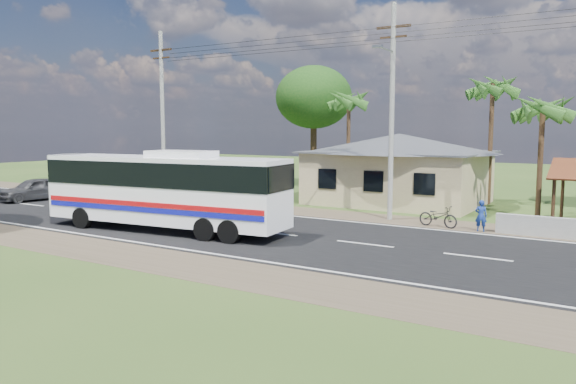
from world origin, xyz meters
name	(u,v)px	position (x,y,z in m)	size (l,w,h in m)	color
ground	(273,234)	(0.00, 0.00, 0.00)	(120.00, 120.00, 0.00)	#2D4A1A
road	(273,233)	(0.00, 0.00, 0.01)	(120.00, 16.00, 0.03)	black
house	(399,161)	(1.00, 13.00, 2.64)	(12.40, 10.00, 5.00)	#C6B384
utility_poles	(386,108)	(2.67, 6.49, 5.77)	(32.80, 2.22, 11.00)	#9E9E99
palm_near	(543,109)	(9.50, 11.00, 5.71)	(2.80, 2.80, 6.70)	#47301E
palm_mid	(493,89)	(6.00, 15.50, 7.16)	(2.80, 2.80, 8.20)	#47301E
palm_far	(349,101)	(-4.00, 16.00, 6.68)	(2.80, 2.80, 7.70)	#47301E
tree_behind_house	(314,98)	(-8.00, 18.00, 7.12)	(6.00, 6.00, 9.61)	#47301E
coach_bus	(164,185)	(-4.59, -2.10, 2.13)	(12.22, 3.80, 3.73)	white
motorcycle	(438,216)	(5.82, 5.61, 0.52)	(0.69, 1.97, 1.04)	black
person	(481,216)	(7.85, 5.45, 0.73)	(0.54, 0.35, 1.47)	navy
small_car	(34,189)	(-19.76, 1.44, 0.76)	(1.78, 4.44, 1.51)	#303033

